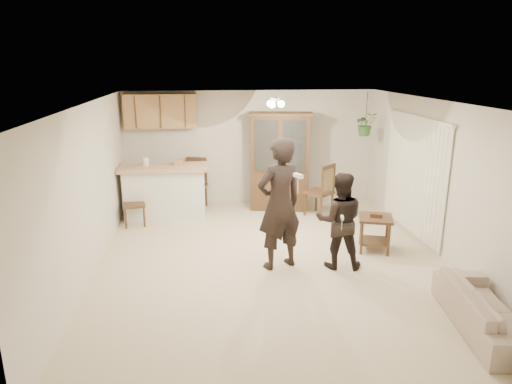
{
  "coord_description": "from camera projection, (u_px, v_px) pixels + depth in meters",
  "views": [
    {
      "loc": [
        -1.05,
        -6.7,
        3.07
      ],
      "look_at": [
        -0.22,
        0.4,
        1.04
      ],
      "focal_mm": 32.0,
      "sensor_mm": 36.0,
      "label": 1
    }
  ],
  "objects": [
    {
      "name": "floor",
      "position": [
        272.0,
        260.0,
        7.36
      ],
      "size": [
        6.5,
        6.5,
        0.0
      ],
      "primitive_type": "plane",
      "color": "beige",
      "rests_on": "ground"
    },
    {
      "name": "ceiling",
      "position": [
        274.0,
        103.0,
        6.68
      ],
      "size": [
        5.5,
        6.5,
        0.02
      ],
      "primitive_type": "cube",
      "color": "white",
      "rests_on": "wall_back"
    },
    {
      "name": "wall_back",
      "position": [
        251.0,
        148.0,
        10.12
      ],
      "size": [
        5.5,
        0.02,
        2.5
      ],
      "primitive_type": "cube",
      "color": "beige",
      "rests_on": "ground"
    },
    {
      "name": "wall_front",
      "position": [
        330.0,
        283.0,
        3.92
      ],
      "size": [
        5.5,
        0.02,
        2.5
      ],
      "primitive_type": "cube",
      "color": "beige",
      "rests_on": "ground"
    },
    {
      "name": "wall_left",
      "position": [
        88.0,
        191.0,
        6.71
      ],
      "size": [
        0.02,
        6.5,
        2.5
      ],
      "primitive_type": "cube",
      "color": "beige",
      "rests_on": "ground"
    },
    {
      "name": "wall_right",
      "position": [
        442.0,
        180.0,
        7.33
      ],
      "size": [
        0.02,
        6.5,
        2.5
      ],
      "primitive_type": "cube",
      "color": "beige",
      "rests_on": "ground"
    },
    {
      "name": "breakfast_bar",
      "position": [
        165.0,
        194.0,
        9.26
      ],
      "size": [
        1.6,
        0.55,
        1.0
      ],
      "primitive_type": "cube",
      "color": "white",
      "rests_on": "floor"
    },
    {
      "name": "bar_top",
      "position": [
        164.0,
        168.0,
        9.11
      ],
      "size": [
        1.75,
        0.7,
        0.08
      ],
      "primitive_type": "cube",
      "color": "tan",
      "rests_on": "breakfast_bar"
    },
    {
      "name": "upper_cabinets",
      "position": [
        161.0,
        111.0,
        9.51
      ],
      "size": [
        1.5,
        0.34,
        0.7
      ],
      "primitive_type": "cube",
      "color": "#966541",
      "rests_on": "wall_back"
    },
    {
      "name": "vertical_blinds",
      "position": [
        414.0,
        176.0,
        8.22
      ],
      "size": [
        0.06,
        2.3,
        2.1
      ],
      "primitive_type": null,
      "color": "silver",
      "rests_on": "wall_right"
    },
    {
      "name": "ceiling_fixture",
      "position": [
        274.0,
        103.0,
        7.87
      ],
      "size": [
        0.36,
        0.36,
        0.2
      ],
      "primitive_type": null,
      "color": "#FFE3BF",
      "rests_on": "ceiling"
    },
    {
      "name": "hanging_plant",
      "position": [
        366.0,
        124.0,
        9.41
      ],
      "size": [
        0.43,
        0.37,
        0.48
      ],
      "primitive_type": "imported",
      "color": "#284F1F",
      "rests_on": "ceiling"
    },
    {
      "name": "plant_cord",
      "position": [
        367.0,
        108.0,
        9.32
      ],
      "size": [
        0.01,
        0.01,
        0.65
      ],
      "primitive_type": "cylinder",
      "color": "black",
      "rests_on": "ceiling"
    },
    {
      "name": "sofa",
      "position": [
        488.0,
        301.0,
        5.37
      ],
      "size": [
        0.99,
        1.96,
        0.73
      ],
      "primitive_type": "imported",
      "rotation": [
        0.0,
        0.0,
        1.43
      ],
      "color": "#C1B69F",
      "rests_on": "floor"
    },
    {
      "name": "adult",
      "position": [
        279.0,
        212.0,
        6.89
      ],
      "size": [
        0.77,
        0.65,
        1.8
      ],
      "primitive_type": "imported",
      "rotation": [
        0.0,
        0.0,
        3.53
      ],
      "color": "black",
      "rests_on": "floor"
    },
    {
      "name": "child",
      "position": [
        339.0,
        226.0,
        6.96
      ],
      "size": [
        0.75,
        0.64,
        1.35
      ],
      "primitive_type": "imported",
      "rotation": [
        0.0,
        0.0,
        2.93
      ],
      "color": "black",
      "rests_on": "floor"
    },
    {
      "name": "china_hutch",
      "position": [
        280.0,
        162.0,
        9.71
      ],
      "size": [
        1.39,
        0.74,
        2.08
      ],
      "rotation": [
        0.0,
        0.0,
        -0.18
      ],
      "color": "#3B2715",
      "rests_on": "floor"
    },
    {
      "name": "side_table",
      "position": [
        375.0,
        233.0,
        7.67
      ],
      "size": [
        0.68,
        0.68,
        0.66
      ],
      "rotation": [
        0.0,
        0.0,
        -0.32
      ],
      "color": "#3B2715",
      "rests_on": "floor"
    },
    {
      "name": "chair_bar",
      "position": [
        134.0,
        212.0,
        8.89
      ],
      "size": [
        0.49,
        0.49,
        0.95
      ],
      "rotation": [
        0.0,
        0.0,
        0.19
      ],
      "color": "#3B2715",
      "rests_on": "floor"
    },
    {
      "name": "chair_hutch_left",
      "position": [
        195.0,
        195.0,
        9.91
      ],
      "size": [
        0.6,
        0.6,
        1.09
      ],
      "rotation": [
        0.0,
        0.0,
        -0.3
      ],
      "color": "#3B2715",
      "rests_on": "floor"
    },
    {
      "name": "chair_hutch_right",
      "position": [
        319.0,
        201.0,
        9.45
      ],
      "size": [
        0.69,
        0.69,
        1.11
      ],
      "rotation": [
        0.0,
        0.0,
        3.84
      ],
      "color": "#3B2715",
      "rests_on": "floor"
    },
    {
      "name": "controller_adult",
      "position": [
        298.0,
        176.0,
        6.31
      ],
      "size": [
        0.12,
        0.18,
        0.05
      ],
      "primitive_type": "cube",
      "rotation": [
        0.0,
        0.0,
        3.53
      ],
      "color": "white",
      "rests_on": "adult"
    },
    {
      "name": "controller_child",
      "position": [
        342.0,
        218.0,
        6.56
      ],
      "size": [
        0.07,
        0.14,
        0.04
      ],
      "primitive_type": "cube",
      "rotation": [
        0.0,
        0.0,
        2.93
      ],
      "color": "white",
      "rests_on": "child"
    }
  ]
}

